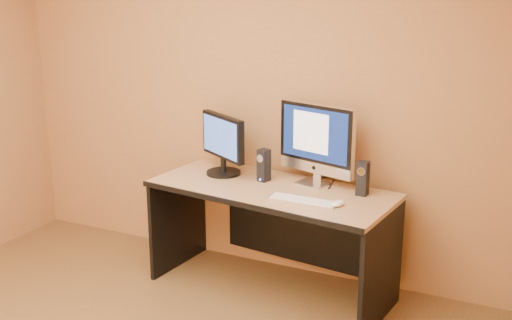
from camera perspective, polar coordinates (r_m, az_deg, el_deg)
name	(u,v)px	position (r m, az deg, el deg)	size (l,w,h in m)	color
walls	(65,170)	(3.18, -16.59, -0.89)	(4.00, 4.00, 2.60)	#99653E
desk	(271,240)	(4.57, 1.34, -7.11)	(1.68, 0.74, 0.78)	tan
imac	(314,144)	(4.43, 5.16, 1.41)	(0.60, 0.22, 0.58)	silver
second_monitor	(223,145)	(4.67, -2.94, 1.34)	(0.51, 0.25, 0.44)	black
speaker_left	(264,165)	(4.53, 0.71, -0.47)	(0.07, 0.08, 0.23)	black
speaker_right	(363,178)	(4.30, 9.47, -1.62)	(0.07, 0.08, 0.23)	black
keyboard	(303,200)	(4.16, 4.19, -3.60)	(0.45, 0.12, 0.02)	silver
mouse	(338,203)	(4.11, 7.31, -3.84)	(0.06, 0.11, 0.04)	white
cable_a	(332,184)	(4.53, 6.75, -2.09)	(0.01, 0.01, 0.23)	black
cable_b	(316,179)	(4.61, 5.39, -1.70)	(0.01, 0.01, 0.19)	black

